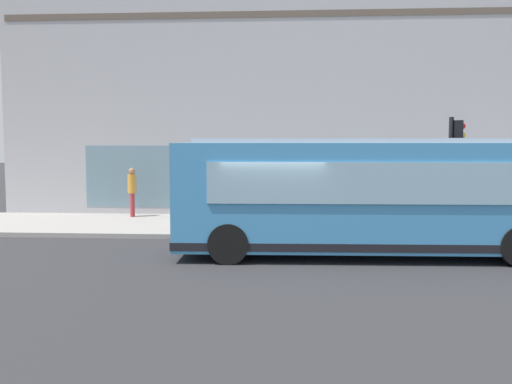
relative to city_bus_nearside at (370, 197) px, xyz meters
name	(u,v)px	position (x,y,z in m)	size (l,w,h in m)	color
ground	(274,258)	(-0.39, 2.46, -1.55)	(120.00, 120.00, 0.00)	#2D2D30
sidewalk_curb	(280,226)	(4.66, 2.46, -1.48)	(4.89, 40.00, 0.15)	#9E9991
building_corner	(285,52)	(11.80, 2.46, 5.43)	(9.45, 21.84, 13.99)	#A8A8AD
city_bus_nearside	(370,197)	(0.00, 0.00, 0.00)	(2.85, 10.11, 3.07)	#3F8CC6
traffic_light_near_corner	(455,153)	(2.67, -2.82, 1.07)	(0.32, 0.49, 3.55)	black
fire_hydrant	(352,214)	(4.83, 0.01, -1.04)	(0.35, 0.35, 0.74)	red
pedestrian_walking_along_curb	(496,196)	(5.89, -5.12, -0.52)	(0.32, 0.32, 1.55)	black
pedestrian_near_hydrant	(132,188)	(6.26, 8.05, -0.34)	(0.32, 0.32, 1.83)	#B23338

